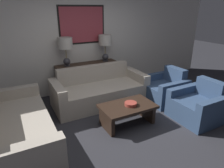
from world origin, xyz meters
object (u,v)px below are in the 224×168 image
decorative_bowl (131,104)px  armchair_near_camera (198,106)px  couch_by_side (17,130)px  table_lamp_right (105,43)px  table_lamp_left (65,46)px  coffee_table (128,110)px  armchair_near_back_wall (164,89)px  couch_by_back_wall (100,91)px  console_table (88,78)px

decorative_bowl → armchair_near_camera: (1.30, -0.45, -0.15)m
couch_by_side → table_lamp_right: bearing=33.6°
table_lamp_right → armchair_near_camera: bearing=-68.7°
table_lamp_left → decorative_bowl: size_ratio=3.00×
couch_by_side → coffee_table: size_ratio=2.10×
couch_by_side → table_lamp_left: bearing=50.1°
armchair_near_camera → couch_by_side: bearing=166.7°
coffee_table → armchair_near_back_wall: size_ratio=1.17×
table_lamp_right → armchair_near_back_wall: table_lamp_right is taller
table_lamp_left → couch_by_back_wall: (0.52, -0.73, -0.97)m
coffee_table → armchair_near_back_wall: (1.34, 0.48, -0.01)m
table_lamp_right → coffee_table: (-0.44, -1.82, -0.97)m
armchair_near_back_wall → decorative_bowl: bearing=-158.3°
console_table → coffee_table: console_table is taller
table_lamp_right → coffee_table: table_lamp_right is taller
console_table → decorative_bowl: size_ratio=6.96×
console_table → armchair_near_camera: bearing=-58.5°
couch_by_side → coffee_table: (1.88, -0.28, -0.00)m
couch_by_back_wall → armchair_near_camera: 2.12m
couch_by_back_wall → decorative_bowl: 1.14m
table_lamp_right → decorative_bowl: (-0.40, -1.85, -0.83)m
table_lamp_left → decorative_bowl: (0.63, -1.85, -0.83)m
decorative_bowl → coffee_table: bearing=145.2°
console_table → coffee_table: (0.07, -1.82, -0.10)m
console_table → decorative_bowl: bearing=-86.4°
table_lamp_right → coffee_table: 2.11m
coffee_table → decorative_bowl: bearing=-34.8°
couch_by_back_wall → armchair_near_camera: couch_by_back_wall is taller
coffee_table → couch_by_side: bearing=171.7°
table_lamp_left → decorative_bowl: bearing=-71.1°
decorative_bowl → armchair_near_camera: size_ratio=0.26×
coffee_table → decorative_bowl: size_ratio=4.45×
console_table → armchair_near_camera: console_table is taller
console_table → decorative_bowl: 1.86m
decorative_bowl → armchair_near_back_wall: size_ratio=0.26×
couch_by_back_wall → armchair_near_camera: bearing=-48.2°
table_lamp_left → armchair_near_back_wall: size_ratio=0.79×
armchair_near_back_wall → armchair_near_camera: size_ratio=1.00×
armchair_near_camera → armchair_near_back_wall: bearing=90.0°
couch_by_side → decorative_bowl: size_ratio=9.34×
table_lamp_left → coffee_table: size_ratio=0.67×
couch_by_back_wall → coffee_table: bearing=-86.3°
coffee_table → armchair_near_camera: armchair_near_camera is taller
table_lamp_left → console_table: bearing=0.0°
table_lamp_left → table_lamp_right: same height
coffee_table → decorative_bowl: 0.15m
console_table → armchair_near_camera: 2.71m
table_lamp_left → armchair_near_camera: size_ratio=0.79×
table_lamp_left → couch_by_side: size_ratio=0.32×
armchair_near_back_wall → couch_by_back_wall: bearing=156.6°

